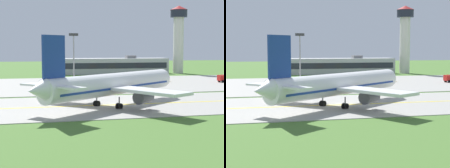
% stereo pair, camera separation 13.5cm
% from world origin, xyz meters
% --- Properties ---
extents(ground_plane, '(500.00, 500.00, 0.00)m').
position_xyz_m(ground_plane, '(0.00, 0.00, 0.00)').
color(ground_plane, '#47702D').
extents(taxiway_strip, '(240.00, 28.00, 0.10)m').
position_xyz_m(taxiway_strip, '(0.00, 0.00, 0.05)').
color(taxiway_strip, '#9E9B93').
rests_on(taxiway_strip, ground).
extents(apron_pad, '(140.00, 52.00, 0.10)m').
position_xyz_m(apron_pad, '(10.00, 42.00, 0.05)').
color(apron_pad, '#9E9B93').
rests_on(apron_pad, ground).
extents(taxiway_centreline, '(220.00, 0.60, 0.01)m').
position_xyz_m(taxiway_centreline, '(0.00, 0.00, 0.11)').
color(taxiway_centreline, yellow).
rests_on(taxiway_centreline, taxiway_strip).
extents(airplane_lead, '(33.24, 29.36, 12.70)m').
position_xyz_m(airplane_lead, '(0.68, -1.83, 4.13)').
color(airplane_lead, white).
rests_on(airplane_lead, ground).
extents(service_truck_baggage, '(4.77, 6.22, 2.60)m').
position_xyz_m(service_truck_baggage, '(20.72, 37.53, 1.53)').
color(service_truck_baggage, orange).
rests_on(service_truck_baggage, ground).
extents(service_truck_catering, '(3.56, 6.33, 2.60)m').
position_xyz_m(service_truck_catering, '(28.53, 47.54, 1.53)').
color(service_truck_catering, yellow).
rests_on(service_truck_catering, ground).
extents(terminal_building, '(52.04, 10.48, 7.78)m').
position_xyz_m(terminal_building, '(19.36, 87.45, 3.31)').
color(terminal_building, '#B2B2B7').
rests_on(terminal_building, ground).
extents(control_tower, '(7.60, 7.60, 29.06)m').
position_xyz_m(control_tower, '(50.11, 83.62, 17.38)').
color(control_tower, silver).
rests_on(control_tower, ground).
extents(apron_light_mast, '(2.40, 0.50, 14.70)m').
position_xyz_m(apron_light_mast, '(-2.26, 30.60, 9.33)').
color(apron_light_mast, gray).
rests_on(apron_light_mast, ground).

